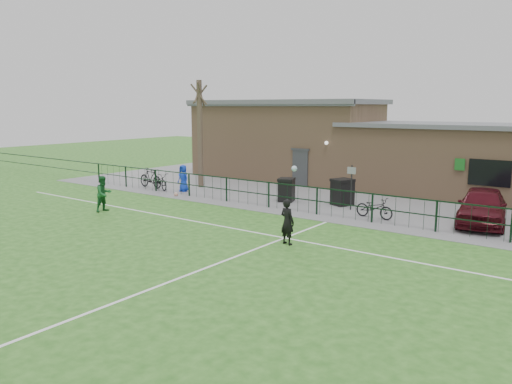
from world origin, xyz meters
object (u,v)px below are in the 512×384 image
Objects in this scene: sign_post at (351,188)px; outfield_player at (104,194)px; wheelie_bin_left at (287,191)px; spectator_child at (183,178)px; bicycle_b at (151,178)px; bare_tree at (200,135)px; bicycle_c at (160,181)px; ball_ground at (176,194)px; wheelie_bin_right at (342,193)px; car_maroon at (482,206)px; bicycle_e at (374,208)px.

outfield_player is (-8.60, -6.70, -0.23)m from sign_post.
spectator_child is (-6.04, -0.93, 0.20)m from wheelie_bin_left.
bicycle_b is 1.30× the size of spectator_child.
outfield_player reaches higher than bicycle_b.
spectator_child is (-9.43, -0.97, -0.28)m from sign_post.
bare_tree is 3.38× the size of bicycle_c.
ball_ground is (2.17, -0.91, -0.38)m from bicycle_c.
ball_ground is at bearing -92.79° from bicycle_c.
wheelie_bin_right reaches higher than bicycle_b.
bicycle_b is 1.05× the size of bicycle_c.
wheelie_bin_left is (6.34, -0.78, -2.46)m from bare_tree.
wheelie_bin_right reaches higher than wheelie_bin_left.
bicycle_b reaches higher than bicycle_c.
outfield_player is at bearing -145.91° from bicycle_b.
outfield_player is at bearing -162.40° from car_maroon.
wheelie_bin_right is 8.50m from ball_ground.
bicycle_b reaches higher than bicycle_e.
bicycle_e is (13.32, 0.20, -0.13)m from bicycle_b.
wheelie_bin_left is 4.81× the size of ball_ground.
bicycle_c is 12.46m from bicycle_e.
bicycle_b is 13.32m from bicycle_e.
bare_tree is 11.68m from bicycle_e.
sign_post is at bearing -80.12° from bicycle_b.
bicycle_e is (12.46, 0.29, -0.03)m from bicycle_c.
wheelie_bin_right is at bearing 137.49° from sign_post.
bare_tree is at bearing 8.43° from outfield_player.
ball_ground is (-5.36, -2.17, -0.43)m from wheelie_bin_left.
spectator_child is at bearing 168.75° from wheelie_bin_left.
spectator_child is (-14.76, -1.48, 0.00)m from car_maroon.
wheelie_bin_right is 0.65× the size of bicycle_c.
wheelie_bin_right is 0.79× the size of spectator_child.
sign_post is 0.47× the size of car_maroon.
bicycle_e is (1.54, -0.99, -0.56)m from sign_post.
wheelie_bin_left is 6.11m from spectator_child.
sign_post is 9.48m from spectator_child.
bicycle_b is 1.19× the size of outfield_player.
sign_post reaches higher than ball_ground.
wheelie_bin_left is 5.02m from bicycle_e.
car_maroon is 2.26× the size of bicycle_b.
bicycle_b is at bearing -136.62° from bare_tree.
outfield_player is (3.18, -5.51, 0.21)m from bicycle_b.
spectator_child is at bearing 175.94° from car_maroon.
car_maroon is at bearing -62.42° from bicycle_e.
sign_post is at bearing 175.71° from car_maroon.
bare_tree is at bearing 104.05° from spectator_child.
bare_tree reaches higher than wheelie_bin_right.
wheelie_bin_left is at bearing 173.80° from car_maroon.
sign_post reaches higher than bicycle_b.
bare_tree is 4.24m from ball_ground.
spectator_child reaches higher than bicycle_b.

